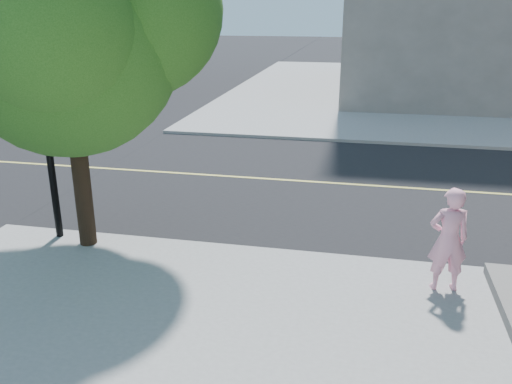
# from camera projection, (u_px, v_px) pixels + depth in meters

# --- Properties ---
(ground) EXTENTS (140.00, 140.00, 0.00)m
(ground) POSITION_uv_depth(u_px,v_px,m) (50.00, 233.00, 11.18)
(ground) COLOR black
(ground) RESTS_ON ground
(road_ew) EXTENTS (140.00, 9.00, 0.01)m
(road_ew) POSITION_uv_depth(u_px,v_px,m) (139.00, 171.00, 15.33)
(road_ew) COLOR black
(road_ew) RESTS_ON ground
(sidewalk_ne) EXTENTS (29.00, 25.00, 0.12)m
(sidewalk_ne) POSITION_uv_depth(u_px,v_px,m) (510.00, 92.00, 28.39)
(sidewalk_ne) COLOR gray
(sidewalk_ne) RESTS_ON ground
(man_on_phone) EXTENTS (0.70, 0.52, 1.73)m
(man_on_phone) POSITION_uv_depth(u_px,v_px,m) (448.00, 240.00, 8.51)
(man_on_phone) COLOR #FBA2BF
(man_on_phone) RESTS_ON sidewalk_se
(street_tree) EXTENTS (4.90, 4.46, 6.51)m
(street_tree) POSITION_uv_depth(u_px,v_px,m) (69.00, 14.00, 9.05)
(street_tree) COLOR black
(street_tree) RESTS_ON sidewalk_se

